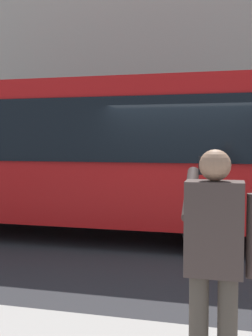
% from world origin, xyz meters
% --- Properties ---
extents(ground_plane, '(60.00, 60.00, 0.00)m').
position_xyz_m(ground_plane, '(0.00, 0.00, 0.00)').
color(ground_plane, '#2B2B2D').
extents(building_facade_far, '(28.00, 1.55, 12.00)m').
position_xyz_m(building_facade_far, '(-0.02, -6.80, 5.99)').
color(building_facade_far, beige).
rests_on(building_facade_far, ground_plane).
extents(red_bus, '(9.05, 2.54, 3.08)m').
position_xyz_m(red_bus, '(2.54, -0.60, 1.68)').
color(red_bus, red).
rests_on(red_bus, ground_plane).
extents(pedestrian_photographer, '(0.53, 0.52, 1.70)m').
position_xyz_m(pedestrian_photographer, '(-0.68, 4.48, 1.14)').
color(pedestrian_photographer, '#4C4238').
rests_on(pedestrian_photographer, sidewalk_curb).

